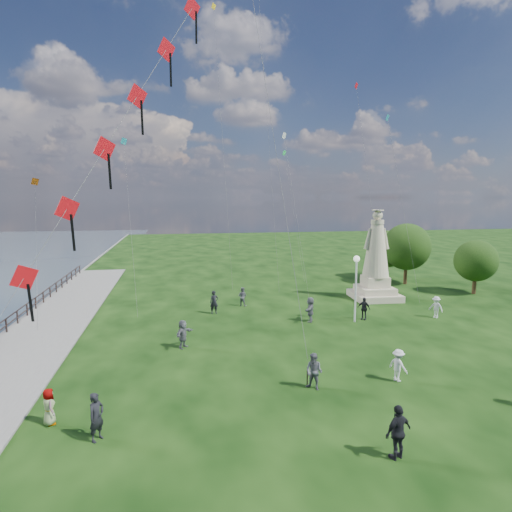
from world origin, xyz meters
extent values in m
cube|color=slate|center=(-14.00, 8.00, 0.05)|extent=(5.00, 60.00, 0.10)
cylinder|color=black|center=(-16.30, 14.00, 0.50)|extent=(0.11, 0.11, 1.00)
cylinder|color=black|center=(-16.30, 16.00, 0.50)|extent=(0.11, 0.11, 1.00)
cylinder|color=black|center=(-16.30, 18.00, 0.50)|extent=(0.11, 0.11, 1.00)
cylinder|color=black|center=(-16.30, 20.00, 0.50)|extent=(0.11, 0.11, 1.00)
cylinder|color=black|center=(-16.30, 22.00, 0.50)|extent=(0.11, 0.11, 1.00)
cylinder|color=black|center=(-16.30, 24.00, 0.50)|extent=(0.11, 0.11, 1.00)
cylinder|color=black|center=(-16.30, 26.00, 0.50)|extent=(0.11, 0.11, 1.00)
cylinder|color=black|center=(-16.30, 28.00, 0.50)|extent=(0.11, 0.11, 1.00)
cylinder|color=black|center=(-16.30, 30.00, 0.50)|extent=(0.11, 0.11, 1.00)
cylinder|color=black|center=(-16.30, 32.00, 0.50)|extent=(0.11, 0.11, 1.00)
cylinder|color=black|center=(-16.30, 34.00, 0.50)|extent=(0.11, 0.11, 1.00)
cylinder|color=black|center=(-16.30, 36.00, 0.50)|extent=(0.11, 0.11, 1.00)
cube|color=beige|center=(11.53, 18.58, 0.27)|extent=(4.03, 4.03, 0.54)
cube|color=beige|center=(11.53, 18.58, 0.81)|extent=(3.07, 3.07, 0.54)
cube|color=beige|center=(11.53, 18.58, 1.54)|extent=(2.11, 2.11, 0.90)
cylinder|color=beige|center=(11.53, 18.58, 6.69)|extent=(1.15, 1.15, 0.36)
sphere|color=beige|center=(11.53, 18.58, 7.25)|extent=(0.83, 0.83, 0.83)
cylinder|color=beige|center=(11.53, 18.58, 7.68)|extent=(0.99, 0.99, 0.09)
cylinder|color=silver|center=(6.96, 12.33, 2.19)|extent=(0.13, 0.13, 4.39)
sphere|color=white|center=(6.96, 12.33, 4.52)|extent=(0.44, 0.44, 0.44)
cylinder|color=#382314|center=(17.51, 23.95, 1.18)|extent=(0.36, 0.36, 2.35)
sphere|color=black|center=(17.51, 23.95, 3.83)|extent=(4.71, 4.71, 4.71)
cylinder|color=#382314|center=(21.38, 18.70, 0.94)|extent=(0.36, 0.36, 1.89)
sphere|color=black|center=(21.38, 18.70, 3.07)|extent=(3.77, 3.77, 3.77)
cylinder|color=#382314|center=(17.10, 27.12, 1.00)|extent=(0.36, 0.36, 2.00)
sphere|color=black|center=(17.10, 27.12, 3.25)|extent=(4.00, 4.00, 4.00)
imported|color=black|center=(-8.38, 0.03, 0.90)|extent=(0.73, 0.78, 1.80)
imported|color=#595960|center=(0.68, 2.56, 0.85)|extent=(0.95, 0.94, 1.70)
imported|color=silver|center=(4.93, 2.68, 0.78)|extent=(0.88, 1.13, 1.56)
imported|color=black|center=(1.77, -3.00, 0.95)|extent=(1.24, 0.90, 1.90)
imported|color=#595960|center=(-5.11, 9.23, 0.84)|extent=(1.44, 1.66, 1.68)
imported|color=black|center=(-2.65, 16.35, 0.88)|extent=(0.68, 0.49, 1.76)
imported|color=#595960|center=(-0.18, 18.27, 0.77)|extent=(0.88, 0.79, 1.55)
imported|color=silver|center=(13.21, 12.18, 0.80)|extent=(0.97, 1.16, 1.59)
imported|color=black|center=(7.82, 12.74, 0.82)|extent=(1.00, 1.05, 1.64)
imported|color=#595960|center=(-10.39, 1.53, 0.72)|extent=(0.71, 0.83, 1.44)
imported|color=#595960|center=(3.87, 12.98, 0.89)|extent=(1.35, 1.79, 1.77)
cube|color=#B80A12|center=(-10.92, 1.52, 5.83)|extent=(0.87, 0.64, 1.03)
cube|color=black|center=(-10.74, 1.42, 4.88)|extent=(0.10, 0.28, 1.48)
cube|color=#B80A12|center=(-9.59, 2.82, 8.31)|extent=(0.87, 0.64, 1.03)
cube|color=black|center=(-9.41, 2.72, 7.36)|extent=(0.10, 0.28, 1.48)
cube|color=#B80A12|center=(-8.27, 4.11, 10.79)|extent=(0.87, 0.64, 1.03)
cube|color=black|center=(-8.09, 4.01, 9.84)|extent=(0.10, 0.28, 1.48)
cube|color=#B80A12|center=(-6.94, 5.41, 13.27)|extent=(0.87, 0.64, 1.03)
cube|color=black|center=(-6.76, 5.31, 12.32)|extent=(0.10, 0.28, 1.48)
cube|color=#B80A12|center=(-5.61, 6.70, 15.75)|extent=(0.87, 0.64, 1.03)
cube|color=black|center=(-5.43, 6.60, 14.80)|extent=(0.10, 0.28, 1.48)
cube|color=#B80A12|center=(-4.28, 8.00, 18.23)|extent=(0.87, 0.64, 1.03)
cube|color=black|center=(-4.10, 7.90, 17.28)|extent=(0.10, 0.28, 1.48)
cylinder|color=black|center=(0.50, 3.00, 0.45)|extent=(0.06, 0.06, 0.90)
cube|color=teal|center=(-9.27, 21.17, 13.21)|extent=(0.51, 0.39, 0.57)
cylinder|color=#595959|center=(-8.77, 18.67, 6.63)|extent=(1.02, 5.02, 13.17)
cube|color=silver|center=(4.01, 21.43, 14.03)|extent=(0.51, 0.39, 0.57)
cylinder|color=#595959|center=(4.51, 18.93, 7.04)|extent=(1.02, 5.02, 13.98)
cube|color=#B80A12|center=(12.55, 26.20, 19.71)|extent=(0.51, 0.39, 0.57)
cylinder|color=#595959|center=(13.05, 23.70, 9.88)|extent=(1.02, 5.02, 19.66)
cube|color=yellow|center=(-1.17, 29.33, 27.25)|extent=(0.51, 0.39, 0.57)
cylinder|color=#595959|center=(-0.67, 26.83, 13.65)|extent=(1.02, 5.02, 27.20)
cube|color=green|center=(6.69, 31.73, 13.65)|extent=(0.51, 0.39, 0.57)
cylinder|color=#595959|center=(7.19, 29.23, 6.85)|extent=(1.02, 5.02, 13.61)
cube|color=#CE540D|center=(-15.47, 19.08, 9.91)|extent=(0.51, 0.39, 0.57)
cylinder|color=#595959|center=(-14.97, 16.58, 4.98)|extent=(1.02, 5.01, 9.87)
cylinder|color=#595959|center=(3.45, 25.01, 14.01)|extent=(1.02, 5.02, 27.93)
cube|color=teal|center=(13.39, 21.15, 15.79)|extent=(0.51, 0.39, 0.57)
cylinder|color=#595959|center=(13.89, 18.65, 7.92)|extent=(1.02, 5.02, 15.74)
camera|label=1|loc=(-5.41, -15.27, 8.74)|focal=30.00mm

